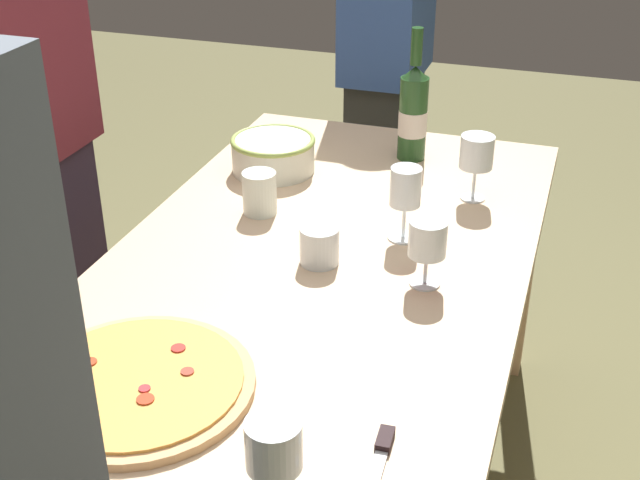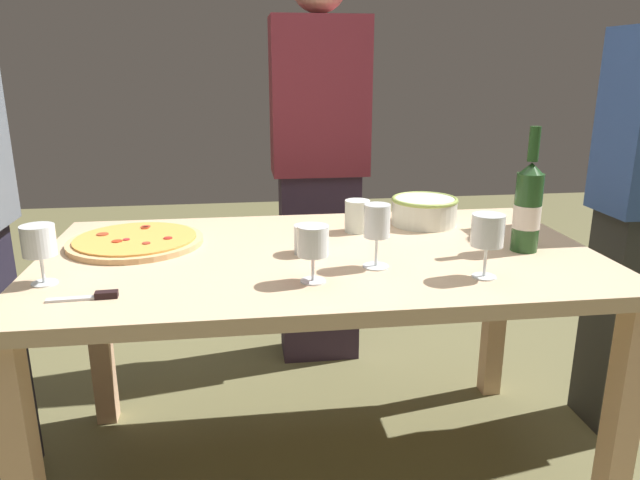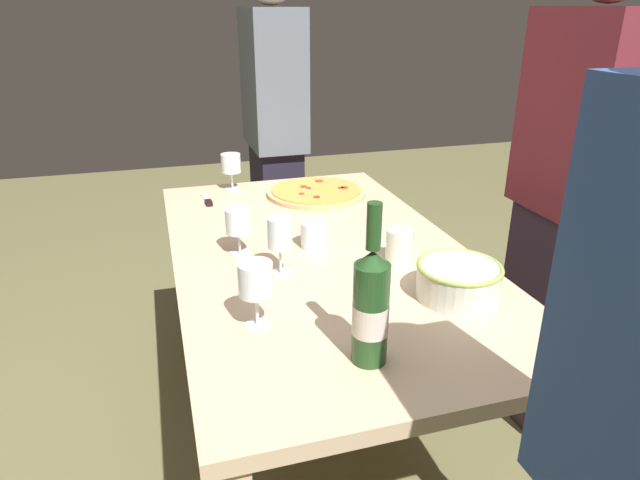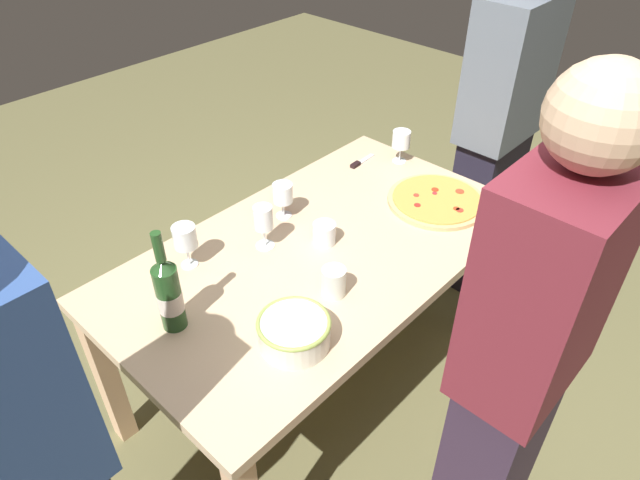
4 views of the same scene
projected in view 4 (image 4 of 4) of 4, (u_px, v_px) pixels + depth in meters
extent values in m
plane|color=#6A6540|center=(320.00, 378.00, 2.54)|extent=(8.00, 8.00, 0.00)
cube|color=#D5B38D|center=(320.00, 252.00, 2.09)|extent=(1.60, 0.90, 0.04)
cube|color=#E0B187|center=(362.00, 210.00, 2.96)|extent=(0.07, 0.07, 0.71)
cube|color=#E0B187|center=(107.00, 376.00, 2.10)|extent=(0.07, 0.07, 0.71)
cube|color=#E0B187|center=(496.00, 278.00, 2.54)|extent=(0.07, 0.07, 0.71)
cylinder|color=tan|center=(437.00, 201.00, 2.31)|extent=(0.40, 0.40, 0.02)
cylinder|color=gold|center=(437.00, 199.00, 2.30)|extent=(0.36, 0.36, 0.01)
cylinder|color=#AE381A|center=(456.00, 209.00, 2.24)|extent=(0.02, 0.02, 0.00)
cylinder|color=#B32921|center=(417.00, 205.00, 2.26)|extent=(0.03, 0.03, 0.00)
cylinder|color=#A53424|center=(460.00, 210.00, 2.23)|extent=(0.03, 0.03, 0.00)
cylinder|color=#B22B2F|center=(435.00, 193.00, 2.33)|extent=(0.02, 0.02, 0.00)
cylinder|color=#B43419|center=(435.00, 190.00, 2.35)|extent=(0.03, 0.03, 0.00)
cylinder|color=#A63928|center=(416.00, 195.00, 2.32)|extent=(0.02, 0.02, 0.00)
cylinder|color=#A13F24|center=(460.00, 191.00, 2.34)|extent=(0.04, 0.04, 0.00)
cylinder|color=silver|center=(294.00, 333.00, 1.68)|extent=(0.22, 0.22, 0.09)
torus|color=#9AB453|center=(294.00, 323.00, 1.66)|extent=(0.22, 0.22, 0.01)
cylinder|color=#234920|center=(170.00, 298.00, 1.70)|extent=(0.08, 0.08, 0.23)
cone|color=#234920|center=(163.00, 266.00, 1.62)|extent=(0.08, 0.08, 0.03)
cylinder|color=#234920|center=(158.00, 247.00, 1.58)|extent=(0.03, 0.03, 0.10)
cylinder|color=silver|center=(170.00, 301.00, 1.71)|extent=(0.08, 0.08, 0.07)
cylinder|color=white|center=(190.00, 264.00, 2.00)|extent=(0.06, 0.06, 0.00)
cylinder|color=white|center=(188.00, 255.00, 1.97)|extent=(0.01, 0.01, 0.08)
cylinder|color=white|center=(185.00, 237.00, 1.93)|extent=(0.08, 0.08, 0.08)
cylinder|color=white|center=(265.00, 245.00, 2.09)|extent=(0.07, 0.07, 0.00)
cylinder|color=white|center=(265.00, 236.00, 2.06)|extent=(0.01, 0.01, 0.08)
cylinder|color=white|center=(263.00, 217.00, 2.01)|extent=(0.07, 0.07, 0.09)
cylinder|color=white|center=(399.00, 161.00, 2.58)|extent=(0.06, 0.06, 0.00)
cylinder|color=white|center=(400.00, 154.00, 2.56)|extent=(0.01, 0.01, 0.07)
cylinder|color=white|center=(401.00, 139.00, 2.52)|extent=(0.08, 0.08, 0.08)
cylinder|color=white|center=(284.00, 215.00, 2.24)|extent=(0.06, 0.06, 0.00)
cylinder|color=white|center=(283.00, 208.00, 2.22)|extent=(0.01, 0.01, 0.07)
cylinder|color=white|center=(283.00, 193.00, 2.18)|extent=(0.08, 0.08, 0.08)
cylinder|color=maroon|center=(283.00, 197.00, 2.19)|extent=(0.07, 0.07, 0.04)
cylinder|color=white|center=(324.00, 233.00, 2.08)|extent=(0.09, 0.09, 0.08)
cylinder|color=silver|center=(334.00, 282.00, 1.85)|extent=(0.08, 0.08, 0.10)
cube|color=silver|center=(365.00, 159.00, 2.59)|extent=(0.12, 0.03, 0.01)
cube|color=black|center=(355.00, 165.00, 2.54)|extent=(0.05, 0.03, 0.02)
cube|color=#332438|center=(489.00, 458.00, 1.77)|extent=(0.33, 0.20, 0.83)
cube|color=maroon|center=(547.00, 286.00, 1.32)|extent=(0.39, 0.24, 0.63)
sphere|color=#D1AD88|center=(603.00, 117.00, 1.06)|extent=(0.23, 0.23, 0.23)
cube|color=#211D2D|center=(481.00, 209.00, 2.87)|extent=(0.36, 0.20, 0.83)
cube|color=slate|center=(511.00, 69.00, 2.42)|extent=(0.43, 0.24, 0.62)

